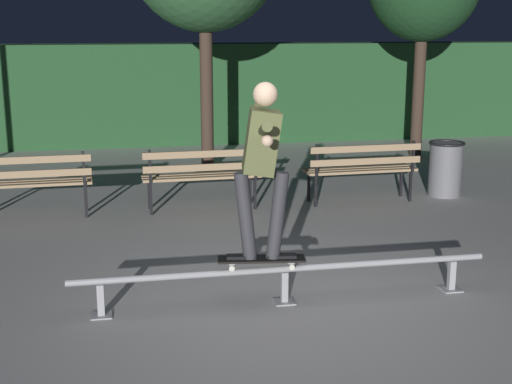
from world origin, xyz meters
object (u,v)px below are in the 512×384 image
object	(u,v)px
grind_rail	(284,274)
park_bench_left_center	(203,172)
trash_can	(445,168)
park_bench_leftmost	(28,178)
skateboard	(261,260)
park_bench_right_center	(362,165)
skateboarder	(262,156)

from	to	relation	value
grind_rail	park_bench_left_center	xyz separation A→B (m)	(-0.33, 3.39, 0.27)
park_bench_left_center	trash_can	world-z (taller)	park_bench_left_center
grind_rail	trash_can	xyz separation A→B (m)	(3.26, 3.59, 0.14)
grind_rail	park_bench_leftmost	xyz separation A→B (m)	(-2.58, 3.39, 0.27)
grind_rail	park_bench_leftmost	bearing A→B (deg)	127.26
park_bench_left_center	trash_can	size ratio (longest dim) A/B	2.01
skateboard	park_bench_leftmost	world-z (taller)	park_bench_leftmost
park_bench_right_center	skateboard	bearing A→B (deg)	-122.08
park_bench_left_center	grind_rail	bearing A→B (deg)	-84.39
skateboarder	trash_can	size ratio (longest dim) A/B	1.95
park_bench_leftmost	trash_can	bearing A→B (deg)	1.88
park_bench_leftmost	park_bench_left_center	world-z (taller)	same
park_bench_left_center	park_bench_leftmost	bearing A→B (deg)	180.00
skateboard	park_bench_left_center	distance (m)	3.40
skateboarder	park_bench_right_center	world-z (taller)	skateboarder
skateboard	skateboarder	distance (m)	0.94
park_bench_left_center	trash_can	distance (m)	3.61
park_bench_right_center	trash_can	xyz separation A→B (m)	(1.35, 0.19, -0.12)
skateboard	trash_can	size ratio (longest dim) A/B	1.00
grind_rail	park_bench_right_center	xyz separation A→B (m)	(1.91, 3.39, 0.27)
grind_rail	skateboarder	xyz separation A→B (m)	(-0.21, -0.00, 1.09)
trash_can	skateboarder	bearing A→B (deg)	-134.09
skateboard	park_bench_right_center	size ratio (longest dim) A/B	0.50
skateboard	skateboarder	bearing A→B (deg)	-7.79
park_bench_leftmost	park_bench_right_center	size ratio (longest dim) A/B	1.00
park_bench_left_center	park_bench_right_center	world-z (taller)	same
skateboard	park_bench_right_center	distance (m)	4.01
park_bench_leftmost	trash_can	distance (m)	5.85
park_bench_right_center	park_bench_leftmost	bearing A→B (deg)	180.00
grind_rail	skateboarder	bearing A→B (deg)	-179.89
skateboard	park_bench_left_center	size ratio (longest dim) A/B	0.50
trash_can	park_bench_left_center	bearing A→B (deg)	-176.95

